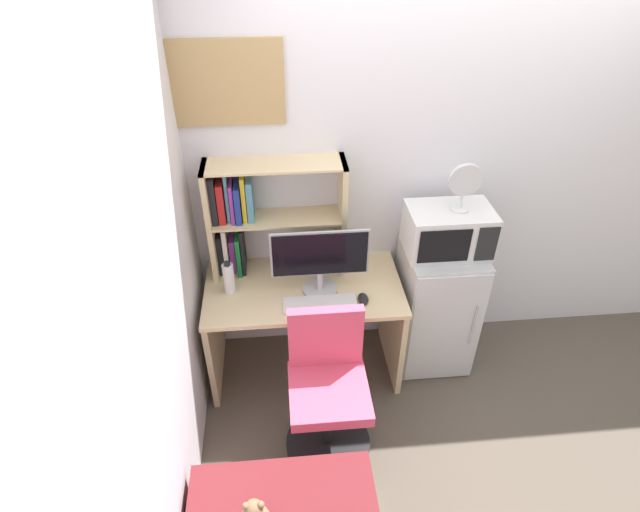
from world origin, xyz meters
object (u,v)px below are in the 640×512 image
object	(u,v)px
keyboard	(320,304)
hutch_bookshelf	(254,215)
microwave	(448,230)
water_bottle	(229,278)
mini_fridge	(435,305)
monitor	(320,258)
computer_mouse	(363,299)
desk_fan	(465,184)
desk_chair	(328,393)
wall_corkboard	(215,84)

from	to	relation	value
keyboard	hutch_bookshelf	bearing A→B (deg)	132.29
keyboard	microwave	xyz separation A→B (m)	(0.80, 0.25, 0.31)
water_bottle	mini_fridge	size ratio (longest dim) A/B	0.24
monitor	computer_mouse	size ratio (longest dim) A/B	5.55
computer_mouse	water_bottle	size ratio (longest dim) A/B	0.48
hutch_bookshelf	microwave	xyz separation A→B (m)	(1.17, -0.16, -0.08)
microwave	mini_fridge	bearing A→B (deg)	-90.32
microwave	keyboard	bearing A→B (deg)	-162.95
water_bottle	desk_fan	size ratio (longest dim) A/B	0.74
desk_chair	mini_fridge	bearing A→B (deg)	38.48
computer_mouse	microwave	size ratio (longest dim) A/B	0.21
microwave	water_bottle	bearing A→B (deg)	-177.23
keyboard	desk_fan	xyz separation A→B (m)	(0.85, 0.24, 0.63)
keyboard	desk_fan	bearing A→B (deg)	15.78
computer_mouse	water_bottle	bearing A→B (deg)	168.32
mini_fridge	desk_fan	world-z (taller)	desk_fan
hutch_bookshelf	keyboard	xyz separation A→B (m)	(0.37, -0.41, -0.39)
desk_chair	desk_fan	bearing A→B (deg)	36.75
hutch_bookshelf	desk_fan	size ratio (longest dim) A/B	2.79
monitor	computer_mouse	bearing A→B (deg)	-27.27
water_bottle	wall_corkboard	bearing A→B (deg)	86.16
monitor	microwave	world-z (taller)	microwave
computer_mouse	desk_chair	bearing A→B (deg)	-121.89
computer_mouse	desk_fan	bearing A→B (deg)	20.72
desk_fan	mini_fridge	bearing A→B (deg)	176.33
hutch_bookshelf	monitor	bearing A→B (deg)	-34.38
keyboard	mini_fridge	world-z (taller)	mini_fridge
mini_fridge	microwave	distance (m)	0.60
monitor	keyboard	bearing A→B (deg)	-94.68
hutch_bookshelf	desk_chair	distance (m)	1.14
wall_corkboard	desk_fan	bearing A→B (deg)	-10.82
computer_mouse	mini_fridge	xyz separation A→B (m)	(0.54, 0.23, -0.29)
microwave	monitor	bearing A→B (deg)	-172.69
mini_fridge	wall_corkboard	world-z (taller)	wall_corkboard
computer_mouse	wall_corkboard	xyz separation A→B (m)	(-0.78, 0.48, 1.15)
computer_mouse	microwave	bearing A→B (deg)	22.88
microwave	desk_chair	world-z (taller)	microwave
water_bottle	desk_fan	bearing A→B (deg)	2.43
hutch_bookshelf	desk_fan	world-z (taller)	desk_fan
microwave	computer_mouse	bearing A→B (deg)	-157.12
keyboard	computer_mouse	bearing A→B (deg)	3.75
mini_fridge	water_bottle	bearing A→B (deg)	-177.36
keyboard	water_bottle	world-z (taller)	water_bottle
wall_corkboard	desk_chair	bearing A→B (deg)	-59.65
monitor	wall_corkboard	distance (m)	1.12
water_bottle	microwave	distance (m)	1.36
monitor	desk_fan	bearing A→B (deg)	6.50
keyboard	computer_mouse	xyz separation A→B (m)	(0.26, 0.02, 0.01)
keyboard	microwave	distance (m)	0.90
desk_chair	wall_corkboard	distance (m)	1.81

